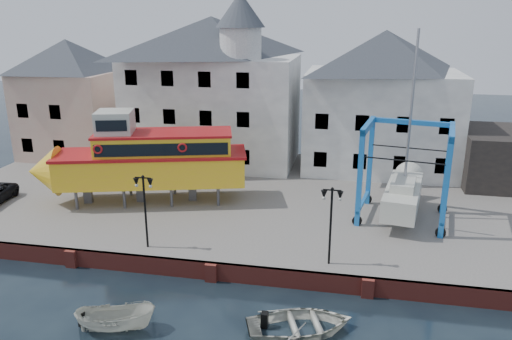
# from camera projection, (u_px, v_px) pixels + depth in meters

# --- Properties ---
(ground) EXTENTS (140.00, 140.00, 0.00)m
(ground) POSITION_uv_depth(u_px,v_px,m) (212.00, 281.00, 26.19)
(ground) COLOR #17222D
(ground) RESTS_ON ground
(hardstanding) EXTENTS (44.00, 22.00, 1.00)m
(hardstanding) POSITION_uv_depth(u_px,v_px,m) (253.00, 199.00, 36.34)
(hardstanding) COLOR #635E5B
(hardstanding) RESTS_ON ground
(quay_wall) EXTENTS (44.00, 0.47, 1.00)m
(quay_wall) POSITION_uv_depth(u_px,v_px,m) (212.00, 271.00, 26.14)
(quay_wall) COLOR maroon
(quay_wall) RESTS_ON ground
(building_pink) EXTENTS (8.00, 7.00, 10.30)m
(building_pink) POSITION_uv_depth(u_px,v_px,m) (71.00, 99.00, 44.51)
(building_pink) COLOR tan
(building_pink) RESTS_ON hardstanding
(building_white_main) EXTENTS (14.00, 8.30, 14.00)m
(building_white_main) POSITION_uv_depth(u_px,v_px,m) (214.00, 89.00, 42.10)
(building_white_main) COLOR #B9B9B8
(building_white_main) RESTS_ON hardstanding
(building_white_right) EXTENTS (12.00, 8.00, 11.20)m
(building_white_right) POSITION_uv_depth(u_px,v_px,m) (382.00, 102.00, 40.33)
(building_white_right) COLOR #B9B9B8
(building_white_right) RESTS_ON hardstanding
(lamp_post_left) EXTENTS (1.12, 0.32, 4.20)m
(lamp_post_left) POSITION_uv_depth(u_px,v_px,m) (144.00, 193.00, 26.80)
(lamp_post_left) COLOR black
(lamp_post_left) RESTS_ON hardstanding
(lamp_post_right) EXTENTS (1.12, 0.32, 4.20)m
(lamp_post_right) POSITION_uv_depth(u_px,v_px,m) (331.00, 207.00, 24.95)
(lamp_post_right) COLOR black
(lamp_post_right) RESTS_ON hardstanding
(tour_boat) EXTENTS (14.93, 7.20, 6.33)m
(tour_boat) POSITION_uv_depth(u_px,v_px,m) (139.00, 160.00, 33.65)
(tour_boat) COLOR #59595E
(tour_boat) RESTS_ON hardstanding
(travel_lift) EXTENTS (6.06, 7.91, 11.62)m
(travel_lift) POSITION_uv_depth(u_px,v_px,m) (404.00, 186.00, 31.56)
(travel_lift) COLOR blue
(travel_lift) RESTS_ON hardstanding
(motorboat_a) EXTENTS (3.74, 2.17, 1.36)m
(motorboat_a) POSITION_uv_depth(u_px,v_px,m) (117.00, 330.00, 22.10)
(motorboat_a) COLOR beige
(motorboat_a) RESTS_ON ground
(motorboat_b) EXTENTS (5.57, 4.76, 0.98)m
(motorboat_b) POSITION_uv_depth(u_px,v_px,m) (300.00, 332.00, 21.99)
(motorboat_b) COLOR beige
(motorboat_b) RESTS_ON ground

